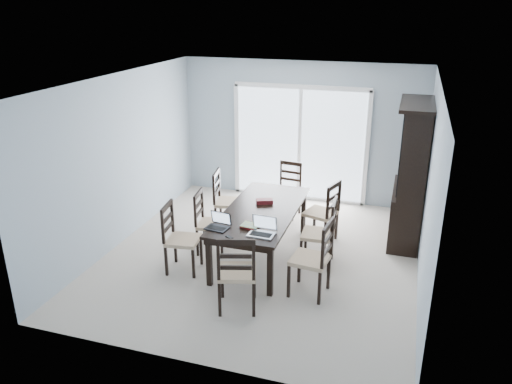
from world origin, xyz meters
TOP-DOWN VIEW (x-y plane):
  - floor at (0.00, 0.00)m, footprint 5.00×5.00m
  - ceiling at (0.00, 0.00)m, footprint 5.00×5.00m
  - back_wall at (0.00, 2.50)m, footprint 4.50×0.02m
  - wall_left at (-2.25, 0.00)m, footprint 0.02×5.00m
  - wall_right at (2.25, 0.00)m, footprint 0.02×5.00m
  - balcony at (0.00, 3.50)m, footprint 4.50×2.00m
  - railing at (0.00, 4.50)m, footprint 4.50×0.06m
  - dining_table at (0.00, 0.00)m, footprint 1.00×2.20m
  - china_hutch at (2.02, 1.25)m, footprint 0.50×1.38m
  - sliding_door at (0.00, 2.48)m, footprint 2.52×0.05m
  - chair_left_near at (-1.02, -0.74)m, footprint 0.49×0.48m
  - chair_left_mid at (-0.84, -0.09)m, footprint 0.47×0.46m
  - chair_left_far at (-0.88, 0.75)m, footprint 0.51×0.50m
  - chair_right_near at (0.99, -0.80)m, footprint 0.51×0.50m
  - chair_right_mid at (0.94, 0.01)m, footprint 0.47×0.45m
  - chair_right_far at (0.83, 0.73)m, footprint 0.56×0.55m
  - chair_end_near at (0.14, -1.47)m, footprint 0.57×0.58m
  - chair_end_far at (-0.00, 1.67)m, footprint 0.46×0.47m
  - laptop_dark at (-0.38, -0.80)m, footprint 0.32×0.24m
  - laptop_silver at (0.24, -0.81)m, footprint 0.35×0.25m
  - book_stack at (0.03, -0.63)m, footprint 0.26×0.21m
  - cell_phone at (-0.13, -1.00)m, footprint 0.12×0.10m
  - game_box at (-0.03, 0.25)m, footprint 0.27×0.20m
  - hot_tub at (-0.33, 3.47)m, footprint 2.08×1.90m

SIDE VIEW (x-z plane):
  - balcony at x=0.00m, z-range -0.10..0.00m
  - floor at x=0.00m, z-range 0.00..0.00m
  - hot_tub at x=-0.33m, z-range 0.00..0.99m
  - railing at x=0.00m, z-range 0.00..1.10m
  - chair_end_far at x=0.00m, z-range 0.03..1.12m
  - chair_left_mid at x=-0.84m, z-range 0.03..1.13m
  - chair_left_near at x=-1.02m, z-range 0.03..1.18m
  - chair_left_far at x=-0.88m, z-range 0.03..1.19m
  - chair_right_mid at x=0.94m, z-range 0.03..1.20m
  - chair_right_far at x=0.83m, z-range 0.03..1.20m
  - chair_right_near at x=0.99m, z-range 0.03..1.24m
  - chair_end_near at x=0.14m, z-range 0.03..1.24m
  - dining_table at x=0.00m, z-range 0.30..1.05m
  - cell_phone at x=-0.13m, z-range 0.75..0.76m
  - book_stack at x=0.03m, z-range 0.75..0.79m
  - game_box at x=-0.03m, z-range 0.75..0.81m
  - laptop_dark at x=-0.38m, z-range 0.70..0.90m
  - laptop_silver at x=0.24m, z-range 0.69..0.92m
  - china_hutch at x=2.02m, z-range -0.03..2.17m
  - sliding_door at x=0.00m, z-range 0.00..2.18m
  - back_wall at x=0.00m, z-range 0.00..2.60m
  - wall_left at x=-2.25m, z-range 0.00..2.60m
  - wall_right at x=2.25m, z-range 0.00..2.60m
  - ceiling at x=0.00m, z-range 2.60..2.60m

